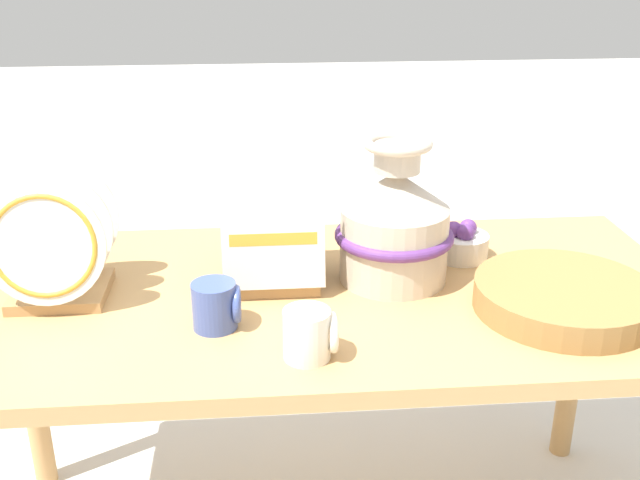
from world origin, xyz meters
TOP-DOWN VIEW (x-y plane):
  - display_table at (0.00, 0.00)m, footprint 1.51×0.72m
  - ceramic_vase at (0.16, 0.05)m, footprint 0.24×0.24m
  - dish_rack_round_plates at (-0.51, 0.01)m, footprint 0.23×0.19m
  - dish_rack_square_plates at (-0.09, 0.05)m, footprint 0.20×0.18m
  - wicker_charger_stack at (0.45, -0.12)m, footprint 0.34×0.34m
  - mug_cream_glaze at (-0.04, -0.25)m, footprint 0.09×0.08m
  - mug_cobalt_glaze at (-0.20, -0.13)m, footprint 0.09×0.08m
  - fruit_bowl at (0.32, 0.14)m, footprint 0.12×0.12m

SIDE VIEW (x-z plane):
  - display_table at x=0.00m, z-range 0.27..0.96m
  - wicker_charger_stack at x=0.45m, z-range 0.69..0.74m
  - fruit_bowl at x=0.32m, z-range 0.68..0.76m
  - mug_cream_glaze at x=-0.04m, z-range 0.69..0.78m
  - mug_cobalt_glaze at x=-0.20m, z-range 0.69..0.78m
  - dish_rack_square_plates at x=-0.09m, z-range 0.67..0.89m
  - dish_rack_round_plates at x=-0.51m, z-range 0.66..0.91m
  - ceramic_vase at x=0.16m, z-range 0.66..0.96m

